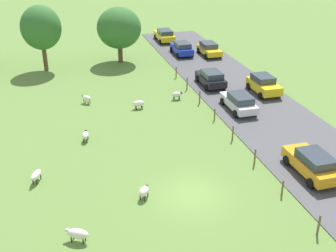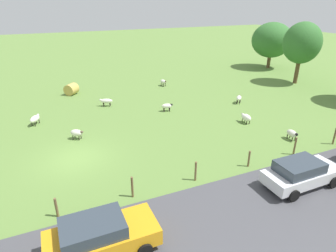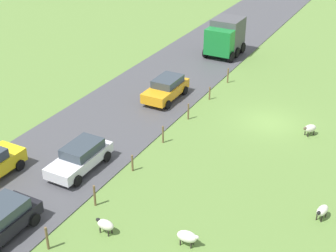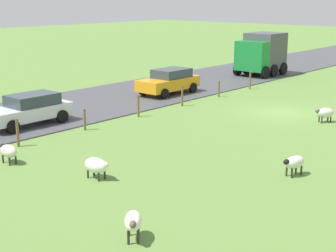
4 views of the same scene
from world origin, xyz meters
The scene contains 16 objects.
ground_plane centered at (0.00, 0.00, 0.00)m, with size 160.00×160.00×0.00m, color olive.
road_strip centered at (9.77, 0.00, 0.03)m, with size 8.00×80.00×0.06m, color #47474C.
sheep_0 centered at (-0.35, 13.54, 0.49)m, with size 1.10×0.61×0.76m.
sheep_2 centered at (-2.83, 0.46, 0.50)m, with size 0.94×1.03×0.75m.
sheep_3 centered at (-5.42, 8.68, 0.50)m, with size 0.64×1.07×0.72m.
sheep_4 centered at (3.47, 14.65, 0.49)m, with size 1.02×0.53×0.74m.
sheep_5 centered at (-4.62, 15.97, 0.54)m, with size 0.95×0.97×0.77m.
fence_post_0 centered at (5.16, -5.13, 0.62)m, with size 0.12×0.12×1.24m, color brown.
fence_post_1 centered at (5.16, -1.47, 0.51)m, with size 0.12×0.12×1.03m, color brown.
fence_post_2 centered at (5.16, 2.18, 0.60)m, with size 0.12×0.12×1.19m, color brown.
fence_post_3 centered at (5.16, 5.84, 0.59)m, with size 0.12×0.12×1.19m, color brown.
fence_post_4 centered at (5.16, 9.49, 0.53)m, with size 0.12×0.12×1.05m, color brown.
fence_post_5 centered at (5.16, 13.15, 0.62)m, with size 0.12×0.12×1.23m, color brown.
truck_0 centered at (7.85, -11.00, 1.81)m, with size 2.81×3.95×3.33m.
car_4 centered at (8.09, -0.01, 0.89)m, with size 2.07×4.36×1.59m.
car_6 centered at (7.89, 10.74, 0.85)m, with size 1.98×4.33×1.50m.
Camera 4 is at (-13.33, 24.52, 6.25)m, focal length 54.10 mm.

